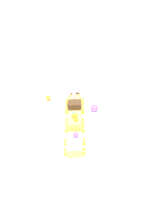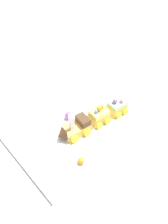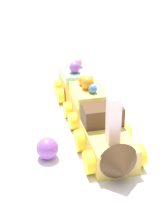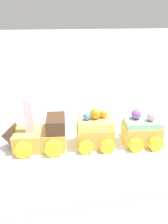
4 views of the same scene
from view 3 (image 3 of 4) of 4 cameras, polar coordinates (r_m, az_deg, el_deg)
ground_plane at (r=0.60m, az=-0.51°, el=-3.75°), size 10.00×10.00×0.00m
display_board at (r=0.59m, az=-0.51°, el=-3.25°), size 0.62×0.34×0.01m
cake_train_locomotive at (r=0.51m, az=4.02°, el=-4.96°), size 0.13×0.09×0.10m
cake_car_lemon at (r=0.60m, az=0.71°, el=1.11°), size 0.08×0.08×0.08m
cake_car_mint at (r=0.69m, az=-1.25°, el=4.42°), size 0.08×0.08×0.07m
gumball_purple at (r=0.52m, az=-5.61°, el=-5.51°), size 0.03×0.03×0.03m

